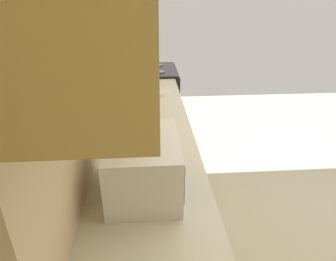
# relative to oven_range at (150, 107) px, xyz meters

# --- Properties ---
(ground_plane) EXTENTS (6.55, 6.55, 0.00)m
(ground_plane) POSITION_rel_oven_range_xyz_m (-1.59, -1.26, -0.48)
(ground_plane) COLOR #C0B7A0
(wall_back) EXTENTS (4.21, 0.12, 2.70)m
(wall_back) POSITION_rel_oven_range_xyz_m (-1.59, 0.39, 0.87)
(wall_back) COLOR beige
(wall_back) RESTS_ON ground_plane
(counter_run) EXTENTS (3.29, 0.61, 0.93)m
(counter_run) POSITION_rel_oven_range_xyz_m (-1.99, 0.03, -0.01)
(counter_run) COLOR tan
(counter_run) RESTS_ON ground_plane
(oven_range) EXTENTS (0.70, 0.67, 1.11)m
(oven_range) POSITION_rel_oven_range_xyz_m (0.00, 0.00, 0.00)
(oven_range) COLOR black
(oven_range) RESTS_ON ground_plane
(microwave) EXTENTS (0.45, 0.34, 0.27)m
(microwave) POSITION_rel_oven_range_xyz_m (-2.21, 0.05, 0.58)
(microwave) COLOR white
(microwave) RESTS_ON counter_run
(bowl) EXTENTS (0.20, 0.20, 0.04)m
(bowl) POSITION_rel_oven_range_xyz_m (-0.85, -0.06, 0.47)
(bowl) COLOR silver
(bowl) RESTS_ON counter_run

